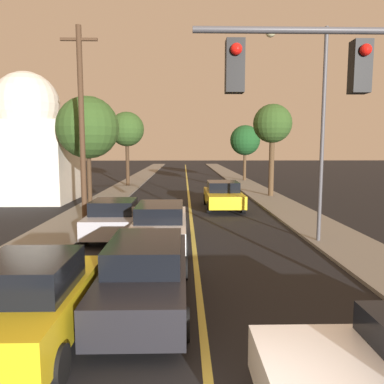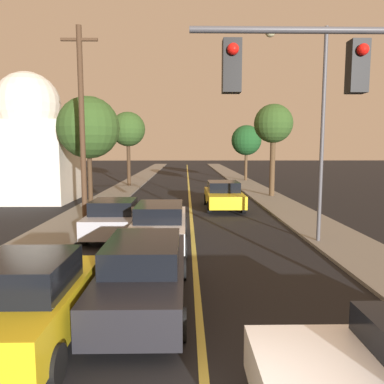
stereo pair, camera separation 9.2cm
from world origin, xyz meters
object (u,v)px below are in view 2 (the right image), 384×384
object	(u,v)px
car_outer_lane_second	(115,218)
tree_left_far	(128,130)
car_near_lane_second	(160,224)
utility_pole_left	(82,123)
tree_right_near	(273,125)
traffic_signal_mast	(372,110)
tree_left_near	(88,128)
domed_building_left	(30,145)
streetlamp_right	(309,106)
tree_right_far	(246,140)
car_near_lane_front	(145,271)
car_outer_lane_front	(29,301)
car_far_oncoming	(223,195)

from	to	relation	value
car_outer_lane_second	tree_left_far	size ratio (longest dim) A/B	0.60
car_near_lane_second	car_outer_lane_second	xyz separation A→B (m)	(-1.88, 1.38, -0.05)
tree_left_far	utility_pole_left	bearing A→B (deg)	-88.14
car_near_lane_second	tree_right_near	world-z (taller)	tree_right_near
traffic_signal_mast	utility_pole_left	world-z (taller)	utility_pole_left
tree_left_near	domed_building_left	size ratio (longest dim) A/B	0.75
streetlamp_right	utility_pole_left	size ratio (longest dim) A/B	0.88
tree_right_far	traffic_signal_mast	bearing A→B (deg)	-95.32
car_near_lane_front	traffic_signal_mast	distance (m)	5.62
car_near_lane_front	car_near_lane_second	bearing A→B (deg)	90.00
streetlamp_right	traffic_signal_mast	bearing A→B (deg)	-99.16
car_near_lane_front	domed_building_left	distance (m)	19.80
car_near_lane_front	car_outer_lane_front	size ratio (longest dim) A/B	1.33
car_near_lane_second	tree_right_far	bearing A→B (deg)	74.43
utility_pole_left	domed_building_left	bearing A→B (deg)	124.68
tree_left_far	tree_right_far	size ratio (longest dim) A/B	1.15
car_outer_lane_second	traffic_signal_mast	xyz separation A→B (m)	(6.11, -7.87, 3.43)
utility_pole_left	tree_right_far	xyz separation A→B (m)	(10.94, 22.28, -0.34)
car_outer_lane_front	tree_left_near	world-z (taller)	tree_left_near
car_far_oncoming	utility_pole_left	bearing A→B (deg)	34.38
tree_left_near	tree_left_far	xyz separation A→B (m)	(0.46, 12.00, 0.46)
traffic_signal_mast	car_near_lane_second	bearing A→B (deg)	123.09
utility_pole_left	tree_right_near	distance (m)	14.38
car_near_lane_second	tree_right_far	size ratio (longest dim) A/B	0.89
tree_right_near	car_near_lane_front	bearing A→B (deg)	-111.09
car_far_oncoming	streetlamp_right	distance (m)	9.38
car_far_oncoming	streetlamp_right	bearing A→B (deg)	105.18
streetlamp_right	tree_left_near	bearing A→B (deg)	139.73
tree_right_near	domed_building_left	world-z (taller)	domed_building_left
car_far_oncoming	utility_pole_left	xyz separation A→B (m)	(-6.81, -4.66, 3.82)
car_near_lane_front	tree_right_far	size ratio (longest dim) A/B	0.90
car_outer_lane_front	car_outer_lane_second	bearing A→B (deg)	90.00
car_far_oncoming	tree_right_near	world-z (taller)	tree_right_near
car_far_oncoming	utility_pole_left	world-z (taller)	utility_pole_left
car_near_lane_second	car_far_oncoming	size ratio (longest dim) A/B	1.01
traffic_signal_mast	tree_right_near	xyz separation A→B (m)	(2.85, 19.77, 0.93)
car_near_lane_second	tree_left_far	world-z (taller)	tree_left_far
car_near_lane_front	tree_left_near	bearing A→B (deg)	108.71
car_outer_lane_second	utility_pole_left	size ratio (longest dim) A/B	0.45
car_outer_lane_second	car_far_oncoming	size ratio (longest dim) A/B	0.78
utility_pole_left	streetlamp_right	bearing A→B (deg)	-20.93
car_outer_lane_front	tree_right_far	bearing A→B (deg)	74.41
car_outer_lane_second	tree_left_far	xyz separation A→B (m)	(-2.35, 19.42, 4.36)
car_far_oncoming	traffic_signal_mast	distance (m)	15.32
car_outer_lane_front	tree_left_far	size ratio (longest dim) A/B	0.59
traffic_signal_mast	tree_left_near	xyz separation A→B (m)	(-8.92, 15.28, 0.47)
car_near_lane_front	tree_right_far	bearing A→B (deg)	76.87
streetlamp_right	tree_left_far	xyz separation A→B (m)	(-9.56, 20.49, 0.14)
car_outer_lane_front	car_outer_lane_second	distance (m)	8.10
car_far_oncoming	traffic_signal_mast	size ratio (longest dim) A/B	0.89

